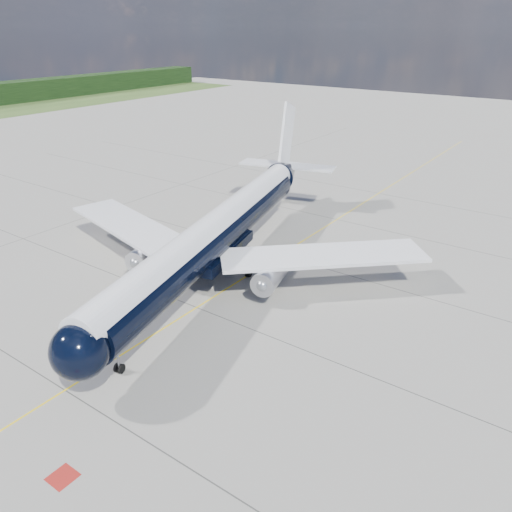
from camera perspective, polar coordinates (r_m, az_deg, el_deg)
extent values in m
plane|color=#99968E|center=(64.00, 5.17, 1.60)|extent=(320.00, 320.00, 0.00)
cube|color=yellow|center=(60.08, 2.73, 0.08)|extent=(0.16, 160.00, 0.01)
cube|color=maroon|center=(35.48, -21.23, -22.48)|extent=(1.60, 1.60, 0.01)
cylinder|color=black|center=(53.50, -4.79, 2.19)|extent=(14.63, 41.47, 4.18)
sphere|color=black|center=(37.30, -19.48, -10.20)|extent=(5.10, 5.10, 4.18)
cone|color=black|center=(76.15, 3.58, 9.67)|extent=(5.99, 8.50, 4.18)
cylinder|color=white|center=(53.10, -4.83, 3.23)|extent=(14.30, 43.37, 3.26)
cube|color=black|center=(36.84, -19.83, -9.60)|extent=(2.89, 1.94, 0.60)
cube|color=white|center=(60.70, -14.01, 3.31)|extent=(21.81, 10.21, 0.35)
cube|color=white|center=(51.84, 7.67, 0.08)|extent=(19.25, 18.35, 0.35)
cube|color=black|center=(54.11, -4.73, 0.68)|extent=(7.25, 11.81, 1.10)
cylinder|color=silver|center=(55.93, -12.31, 0.20)|extent=(3.66, 5.52, 2.46)
cylinder|color=silver|center=(50.11, 1.65, -2.21)|extent=(3.66, 5.52, 2.46)
sphere|color=gray|center=(54.21, -13.59, -0.75)|extent=(1.48, 1.48, 1.21)
sphere|color=gray|center=(48.19, 0.75, -3.38)|extent=(1.48, 1.48, 1.21)
cube|color=white|center=(55.77, -12.26, 1.06)|extent=(1.13, 3.46, 1.21)
cube|color=white|center=(49.93, 1.75, -1.26)|extent=(1.13, 3.46, 1.21)
cube|color=white|center=(74.37, 3.56, 13.74)|extent=(2.11, 6.84, 9.37)
cube|color=white|center=(75.92, 3.60, 10.31)|extent=(14.72, 7.03, 0.24)
cylinder|color=gray|center=(41.50, -15.50, -11.16)|extent=(0.24, 0.24, 2.31)
cylinder|color=black|center=(42.19, -15.59, -12.18)|extent=(0.39, 0.79, 0.77)
cylinder|color=black|center=(41.97, -15.09, -12.33)|extent=(0.39, 0.79, 0.77)
cylinder|color=gray|center=(57.57, -7.15, 0.37)|extent=(0.35, 0.35, 2.09)
cylinder|color=gray|center=(54.86, -0.61, -0.71)|extent=(0.35, 0.35, 2.09)
cylinder|color=black|center=(57.45, -7.38, -0.67)|extent=(0.79, 1.30, 1.21)
cylinder|color=black|center=(58.42, -6.84, -0.19)|extent=(0.79, 1.30, 1.21)
cylinder|color=black|center=(54.75, -0.84, -1.79)|extent=(0.79, 1.30, 1.21)
cylinder|color=black|center=(55.76, -0.38, -1.27)|extent=(0.79, 1.30, 1.21)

